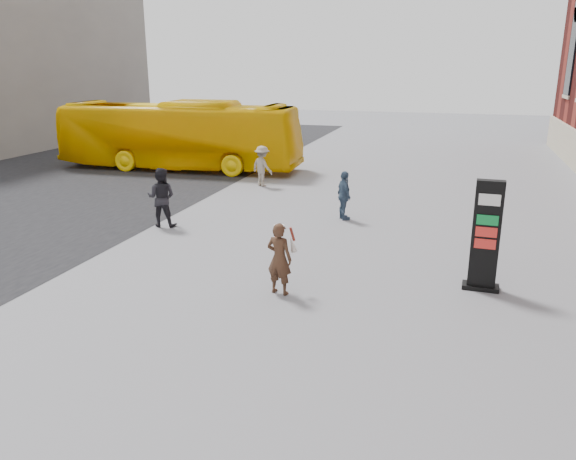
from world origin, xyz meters
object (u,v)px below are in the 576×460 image
(bus, at_px, (179,135))
(pedestrian_a, at_px, (161,197))
(info_pylon, at_px, (486,236))
(woman, at_px, (280,258))
(pedestrian_c, at_px, (344,196))
(pedestrian_b, at_px, (262,166))

(bus, distance_m, pedestrian_a, 10.01)
(pedestrian_a, bearing_deg, info_pylon, 154.69)
(woman, relative_size, pedestrian_c, 1.02)
(woman, distance_m, pedestrian_c, 6.45)
(woman, xyz_separation_m, bus, (-9.17, 13.19, 0.78))
(bus, relative_size, pedestrian_c, 7.26)
(bus, xyz_separation_m, pedestrian_c, (9.33, -6.74, -0.82))
(bus, relative_size, pedestrian_a, 6.30)
(woman, height_order, bus, bus)
(pedestrian_b, relative_size, pedestrian_c, 1.04)
(pedestrian_a, bearing_deg, pedestrian_c, -166.06)
(bus, height_order, pedestrian_c, bus)
(info_pylon, bearing_deg, woman, -157.70)
(info_pylon, distance_m, bus, 17.81)
(bus, relative_size, pedestrian_b, 6.96)
(bus, xyz_separation_m, pedestrian_b, (5.08, -2.58, -0.78))
(info_pylon, distance_m, pedestrian_c, 6.43)
(info_pylon, relative_size, pedestrian_b, 1.50)
(info_pylon, xyz_separation_m, bus, (-13.47, 11.65, 0.36))
(woman, distance_m, bus, 16.09)
(woman, bearing_deg, info_pylon, -149.12)
(woman, bearing_deg, bus, -44.03)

